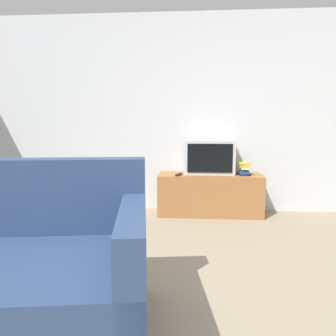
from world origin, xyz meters
The scene contains 5 objects.
wall_back centered at (0.00, 3.03, 1.30)m, with size 9.00×0.06×2.60m.
tv_stand centered at (0.51, 2.77, 0.26)m, with size 1.33×0.43×0.53m.
television centered at (0.50, 2.83, 0.75)m, with size 0.64×0.31×0.44m.
book_stack centered at (0.94, 2.76, 0.61)m, with size 0.16×0.19×0.16m.
remote_on_stand centered at (0.11, 2.66, 0.54)m, with size 0.08×0.17×0.02m.
Camera 1 is at (0.28, -1.42, 1.20)m, focal length 35.00 mm.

